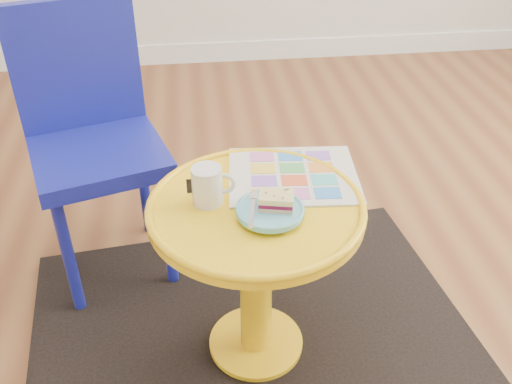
{
  "coord_description": "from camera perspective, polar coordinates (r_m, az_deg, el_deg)",
  "views": [
    {
      "loc": [
        -0.45,
        -1.4,
        1.33
      ],
      "look_at": [
        -0.31,
        -0.27,
        0.55
      ],
      "focal_mm": 40.0,
      "sensor_mm": 36.0,
      "label": 1
    }
  ],
  "objects": [
    {
      "name": "newspaper",
      "position": [
        1.51,
        3.73,
        1.69
      ],
      "size": [
        0.36,
        0.31,
        0.01
      ],
      "primitive_type": "cube",
      "rotation": [
        0.0,
        0.0,
        -0.08
      ],
      "color": "silver",
      "rests_on": "side_table"
    },
    {
      "name": "plate",
      "position": [
        1.35,
        1.43,
        -1.9
      ],
      "size": [
        0.16,
        0.16,
        0.02
      ],
      "color": "#60B9CD",
      "rests_on": "newspaper"
    },
    {
      "name": "mug",
      "position": [
        1.39,
        -4.82,
        0.74
      ],
      "size": [
        0.11,
        0.08,
        0.1
      ],
      "rotation": [
        0.0,
        0.0,
        -0.07
      ],
      "color": "silver",
      "rests_on": "side_table"
    },
    {
      "name": "rug",
      "position": [
        1.75,
        0.0,
        -14.98
      ],
      "size": [
        1.42,
        1.24,
        0.01
      ],
      "primitive_type": "cube",
      "rotation": [
        0.0,
        0.0,
        0.11
      ],
      "color": "black",
      "rests_on": "ground"
    },
    {
      "name": "side_table",
      "position": [
        1.49,
        0.0,
        -5.84
      ],
      "size": [
        0.54,
        0.54,
        0.51
      ],
      "color": "yellow",
      "rests_on": "ground"
    },
    {
      "name": "fork",
      "position": [
        1.35,
        -0.35,
        -1.6
      ],
      "size": [
        0.04,
        0.14,
        0.0
      ],
      "rotation": [
        0.0,
        0.0,
        -0.17
      ],
      "color": "silver",
      "rests_on": "plate"
    },
    {
      "name": "floor",
      "position": [
        1.98,
        8.15,
        -8.22
      ],
      "size": [
        4.0,
        4.0,
        0.0
      ],
      "primitive_type": "plane",
      "color": "brown",
      "rests_on": "ground"
    },
    {
      "name": "cake_slice",
      "position": [
        1.34,
        2.04,
        -0.87
      ],
      "size": [
        0.09,
        0.07,
        0.04
      ],
      "rotation": [
        0.0,
        0.0,
        -0.22
      ],
      "color": "#D3BC8C",
      "rests_on": "plate"
    },
    {
      "name": "chair",
      "position": [
        1.83,
        -16.16,
        6.08
      ],
      "size": [
        0.48,
        0.48,
        0.87
      ],
      "rotation": [
        0.0,
        0.0,
        0.3
      ],
      "color": "navy",
      "rests_on": "ground"
    },
    {
      "name": "room_walls",
      "position": [
        2.76,
        -17.57,
        5.33
      ],
      "size": [
        4.0,
        4.0,
        4.0
      ],
      "color": "silver",
      "rests_on": "ground"
    }
  ]
}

